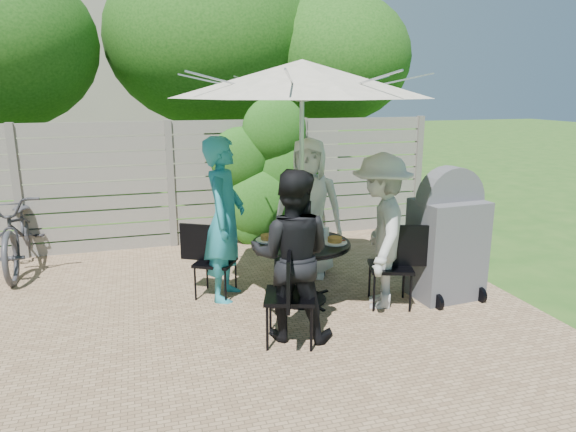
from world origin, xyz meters
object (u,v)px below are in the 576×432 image
object	(u,v)px
syrup_jug	(296,233)
bicycle	(21,229)
person_front	(292,256)
chair_back	(309,251)
plate_back	(304,231)
glass_back	(294,229)
person_back	(308,208)
patio_table	(301,260)
coffee_cup	(312,231)
plate_right	(335,241)
glass_front	(309,243)
chair_left	(215,276)
chair_right	(391,282)
person_left	(225,220)
glass_right	(326,234)
person_right	(380,232)
chair_front	(290,315)
plate_left	(268,238)
bbq_grill	(447,239)
umbrella	(302,79)
plate_front	(297,250)

from	to	relation	value
syrup_jug	bicycle	bearing A→B (deg)	147.01
person_front	chair_back	bearing A→B (deg)	-89.95
plate_back	glass_back	size ratio (longest dim) A/B	1.86
person_back	patio_table	bearing A→B (deg)	-90.00
coffee_cup	plate_right	bearing A→B (deg)	-64.06
glass_front	chair_back	bearing A→B (deg)	71.14
plate_back	chair_left	bearing A→B (deg)	176.58
chair_right	bicycle	distance (m)	4.70
person_left	person_front	world-z (taller)	person_left
glass_right	coffee_cup	size ratio (longest dim) A/B	1.17
person_left	plate_back	world-z (taller)	person_left
person_back	person_right	xyz separation A→B (m)	(0.42, -1.09, -0.04)
glass_back	chair_front	bearing A→B (deg)	-108.87
plate_left	bbq_grill	xyz separation A→B (m)	(1.90, -0.47, -0.04)
glass_front	bbq_grill	size ratio (longest dim) A/B	0.10
patio_table	umbrella	size ratio (longest dim) A/B	0.40
chair_front	person_front	xyz separation A→B (m)	(0.05, 0.12, 0.52)
umbrella	person_front	distance (m)	1.77
plate_front	bbq_grill	distance (m)	1.72
chair_front	chair_back	bearing A→B (deg)	-5.11
plate_right	chair_left	bearing A→B (deg)	156.11
person_right	plate_right	size ratio (longest dim) A/B	6.33
plate_left	umbrella	bearing A→B (deg)	-23.83
chair_right	coffee_cup	size ratio (longest dim) A/B	7.50
chair_left	plate_back	size ratio (longest dim) A/B	3.21
plate_right	bicycle	bearing A→B (deg)	147.26
person_front	plate_back	xyz separation A→B (m)	(0.48, 1.09, -0.09)
person_front	umbrella	bearing A→B (deg)	-90.00
syrup_jug	plate_back	bearing A→B (deg)	55.22
chair_front	chair_right	world-z (taller)	chair_front
chair_left	plate_left	world-z (taller)	chair_left
glass_back	glass_front	world-z (taller)	same
umbrella	bicycle	world-z (taller)	umbrella
bbq_grill	chair_back	bearing A→B (deg)	130.54
umbrella	plate_left	bearing A→B (deg)	156.17
plate_right	bicycle	distance (m)	4.10
patio_table	chair_front	world-z (taller)	chair_front
chair_front	chair_left	bearing A→B (deg)	39.76
patio_table	person_back	bearing A→B (deg)	66.17
chair_right	syrup_jug	world-z (taller)	chair_right
person_right	glass_right	size ratio (longest dim) A/B	11.76
coffee_cup	glass_front	bearing A→B (deg)	-113.24
chair_right	chair_back	bearing A→B (deg)	-50.55
chair_front	bbq_grill	distance (m)	2.07
person_front	plate_back	distance (m)	1.19
umbrella	glass_back	distance (m)	1.64
plate_back	bicycle	world-z (taller)	bicycle
chair_left	glass_back	distance (m)	1.03
umbrella	syrup_jug	xyz separation A→B (m)	(-0.03, 0.07, -1.60)
person_right	umbrella	bearing A→B (deg)	-90.00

